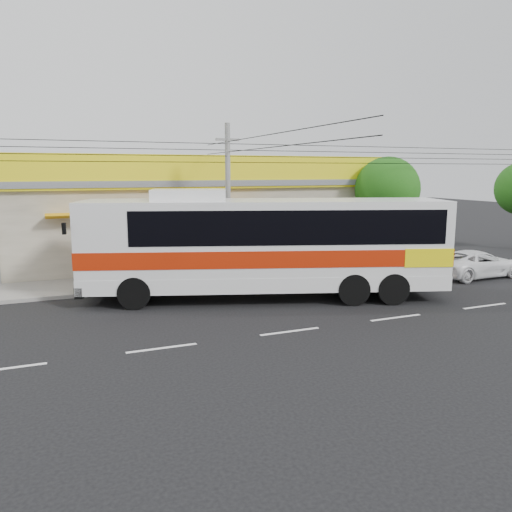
{
  "coord_description": "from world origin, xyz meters",
  "views": [
    {
      "loc": [
        -6.52,
        -15.95,
        4.94
      ],
      "look_at": [
        0.66,
        2.0,
        1.64
      ],
      "focal_mm": 35.0,
      "sensor_mm": 36.0,
      "label": 1
    }
  ],
  "objects": [
    {
      "name": "lane_markings",
      "position": [
        0.0,
        -2.5,
        0.0
      ],
      "size": [
        50.0,
        0.12,
        0.01
      ],
      "primitive_type": null,
      "color": "silver",
      "rests_on": "ground"
    },
    {
      "name": "utility_pole",
      "position": [
        0.45,
        4.75,
        5.74
      ],
      "size": [
        34.0,
        14.0,
        6.96
      ],
      "color": "slate",
      "rests_on": "ground"
    },
    {
      "name": "motorbike_red",
      "position": [
        -4.42,
        6.6,
        0.59
      ],
      "size": [
        1.7,
        0.64,
        0.88
      ],
      "primitive_type": "imported",
      "rotation": [
        0.0,
        0.0,
        1.6
      ],
      "color": "#9A2C0B",
      "rests_on": "sidewalk"
    },
    {
      "name": "ground",
      "position": [
        0.0,
        0.0,
        0.0
      ],
      "size": [
        120.0,
        120.0,
        0.0
      ],
      "primitive_type": "plane",
      "color": "black",
      "rests_on": "ground"
    },
    {
      "name": "coach_bus",
      "position": [
        1.1,
        1.61,
        2.28
      ],
      "size": [
        14.04,
        7.04,
        4.26
      ],
      "rotation": [
        0.0,
        0.0,
        -0.31
      ],
      "color": "silver",
      "rests_on": "ground"
    },
    {
      "name": "sidewalk",
      "position": [
        0.0,
        6.0,
        0.07
      ],
      "size": [
        30.0,
        3.2,
        0.15
      ],
      "primitive_type": "cube",
      "color": "slate",
      "rests_on": "ground"
    },
    {
      "name": "white_car",
      "position": [
        11.76,
        1.65,
        0.63
      ],
      "size": [
        4.58,
        2.23,
        1.25
      ],
      "primitive_type": "imported",
      "rotation": [
        0.0,
        0.0,
        1.61
      ],
      "color": "white",
      "rests_on": "ground"
    },
    {
      "name": "tree_near",
      "position": [
        10.11,
        6.34,
        3.86
      ],
      "size": [
        3.44,
        3.44,
        5.71
      ],
      "color": "#332414",
      "rests_on": "ground"
    },
    {
      "name": "storefront_building",
      "position": [
        -0.01,
        11.54,
        2.3
      ],
      "size": [
        22.6,
        9.2,
        5.7
      ],
      "color": "gray",
      "rests_on": "ground"
    }
  ]
}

